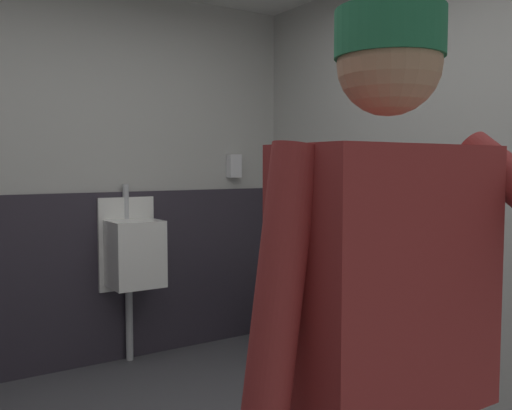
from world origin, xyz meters
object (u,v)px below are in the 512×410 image
Objects in this scene: soap_dispenser at (234,166)px; trash_bin at (297,319)px; urinal_solo at (133,252)px; person at (388,342)px.

trash_bin is at bearing -82.40° from soap_dispenser.
urinal_solo reaches higher than trash_bin.
soap_dispenser is at bearing 97.60° from trash_bin.
soap_dispenser is at bearing 7.70° from urinal_solo.
soap_dispenser is (1.40, 2.93, 0.37)m from person.
person is at bearing -115.56° from soap_dispenser.
trash_bin is at bearing 56.33° from person.
urinal_solo is 2.87m from person.
urinal_solo is at bearing -172.30° from soap_dispenser.
urinal_solo is at bearing 79.56° from person.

